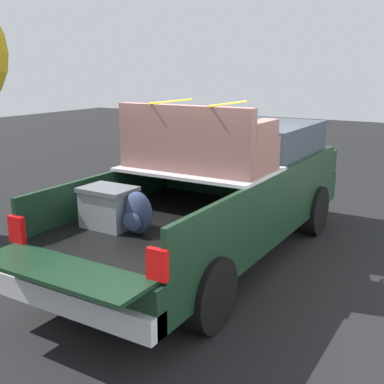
{
  "coord_description": "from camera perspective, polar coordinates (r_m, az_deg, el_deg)",
  "views": [
    {
      "loc": [
        -5.69,
        -3.08,
        2.63
      ],
      "look_at": [
        -0.6,
        0.0,
        1.1
      ],
      "focal_mm": 45.0,
      "sensor_mm": 36.0,
      "label": 1
    }
  ],
  "objects": [
    {
      "name": "pickup_truck",
      "position": [
        7.0,
        4.04,
        0.43
      ],
      "size": [
        6.05,
        2.06,
        2.23
      ],
      "color": "black",
      "rests_on": "ground_plane"
    },
    {
      "name": "ground_plane",
      "position": [
        6.99,
        2.57,
        -7.71
      ],
      "size": [
        40.0,
        40.0,
        0.0
      ],
      "primitive_type": "plane",
      "color": "black"
    }
  ]
}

